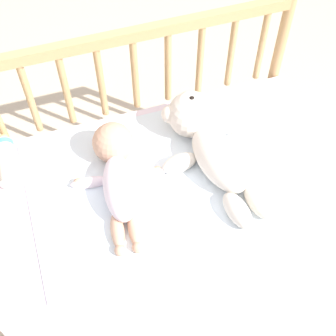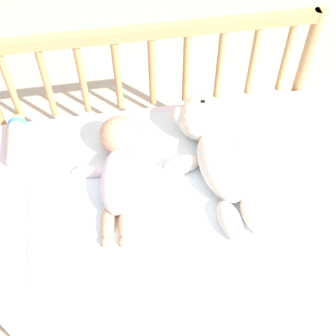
# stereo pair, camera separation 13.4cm
# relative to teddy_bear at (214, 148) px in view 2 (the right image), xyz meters

# --- Properties ---
(ground_plane) EXTENTS (12.00, 12.00, 0.00)m
(ground_plane) POSITION_rel_teddy_bear_xyz_m (-0.15, -0.05, -0.53)
(ground_plane) COLOR #C6B293
(crib_mattress) EXTENTS (1.06, 0.59, 0.47)m
(crib_mattress) POSITION_rel_teddy_bear_xyz_m (-0.15, -0.05, -0.29)
(crib_mattress) COLOR silver
(crib_mattress) RESTS_ON ground_plane
(crib_rail) EXTENTS (1.06, 0.04, 0.78)m
(crib_rail) POSITION_rel_teddy_bear_xyz_m (-0.15, 0.27, 0.02)
(crib_rail) COLOR tan
(crib_rail) RESTS_ON ground_plane
(blanket) EXTENTS (0.85, 0.54, 0.01)m
(blanket) POSITION_rel_teddy_bear_xyz_m (-0.13, -0.05, -0.06)
(blanket) COLOR white
(blanket) RESTS_ON crib_mattress
(teddy_bear) EXTENTS (0.32, 0.48, 0.15)m
(teddy_bear) POSITION_rel_teddy_bear_xyz_m (0.00, 0.00, 0.00)
(teddy_bear) COLOR silver
(teddy_bear) RESTS_ON crib_mattress
(baby) EXTENTS (0.28, 0.41, 0.13)m
(baby) POSITION_rel_teddy_bear_xyz_m (-0.29, -0.01, -0.01)
(baby) COLOR white
(baby) RESTS_ON crib_mattress
(baby_bottle) EXTENTS (0.06, 0.19, 0.06)m
(baby_bottle) POSITION_rel_teddy_bear_xyz_m (-0.59, 0.16, -0.03)
(baby_bottle) COLOR #F4E5CC
(baby_bottle) RESTS_ON crib_mattress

